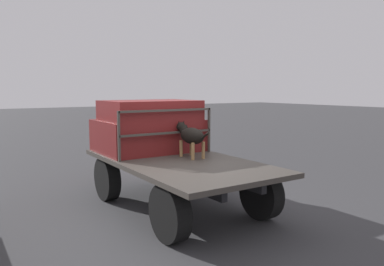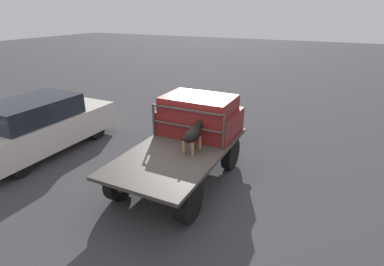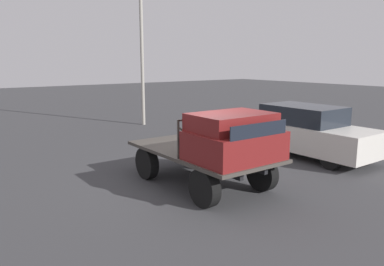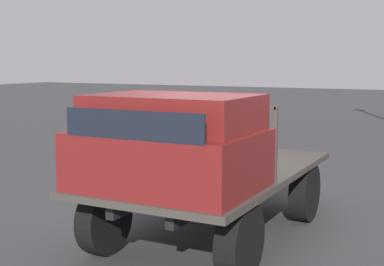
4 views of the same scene
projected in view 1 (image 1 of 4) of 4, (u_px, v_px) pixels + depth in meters
The scene contains 5 objects.
ground_plane at pixel (178, 208), 6.73m from camera, with size 80.00×80.00×0.00m, color #38383A.
flatbed_truck at pixel (178, 174), 6.66m from camera, with size 3.90×2.05×0.89m.
truck_cab at pixel (148, 127), 7.52m from camera, with size 1.46×1.93×1.02m.
truck_headboard at pixel (167, 125), 6.87m from camera, with size 0.04×1.93×0.88m.
dog at pixel (190, 135), 6.82m from camera, with size 1.01×0.30×0.66m.
Camera 1 is at (-5.60, 3.37, 2.13)m, focal length 35.00 mm.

